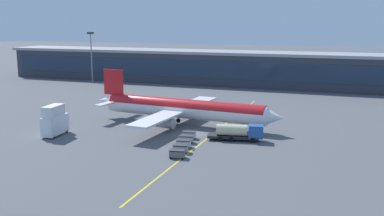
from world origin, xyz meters
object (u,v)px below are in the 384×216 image
fuel_tanker (239,132)px  baggage_cart_4 (189,135)px  baggage_cart_2 (184,143)px  baggage_cart_1 (181,148)px  main_airliner (183,108)px  catering_lift (55,121)px  baggage_cart_3 (186,139)px  baggage_cart_0 (177,154)px

fuel_tanker → baggage_cart_4: (-9.77, -1.89, -0.96)m
baggage_cart_2 → baggage_cart_1: bearing=-78.9°
baggage_cart_2 → baggage_cart_4: size_ratio=1.00×
main_airliner → baggage_cart_1: size_ratio=15.82×
main_airliner → baggage_cart_1: 21.34m
fuel_tanker → catering_lift: bearing=-166.4°
baggage_cart_3 → baggage_cart_0: bearing=-78.9°
baggage_cart_0 → baggage_cart_1: (-0.62, 3.14, 0.00)m
baggage_cart_3 → baggage_cart_4: size_ratio=1.00×
catering_lift → baggage_cart_4: catering_lift is taller
baggage_cart_0 → baggage_cart_4: same height
main_airliner → baggage_cart_3: 15.14m
baggage_cart_0 → catering_lift: bearing=169.1°
baggage_cart_1 → baggage_cart_2: size_ratio=1.00×
main_airliner → baggage_cart_2: bearing=-68.5°
main_airliner → fuel_tanker: 17.49m
baggage_cart_2 → baggage_cart_3: same height
baggage_cart_1 → baggage_cart_4: 9.60m
baggage_cart_2 → baggage_cart_4: bearing=101.1°
baggage_cart_0 → baggage_cart_4: size_ratio=1.00×
catering_lift → baggage_cart_1: catering_lift is taller
baggage_cart_2 → baggage_cart_4: (-1.24, 6.28, 0.00)m
baggage_cart_4 → baggage_cart_2: bearing=-78.9°
main_airliner → baggage_cart_0: bearing=-71.2°
fuel_tanker → baggage_cart_0: (-7.30, -14.45, -0.96)m
main_airliner → baggage_cart_3: (5.97, -13.57, -3.04)m
baggage_cart_0 → fuel_tanker: bearing=63.2°
fuel_tanker → baggage_cart_1: (-7.92, -11.31, -0.96)m
fuel_tanker → baggage_cart_1: 13.84m
catering_lift → baggage_cart_2: size_ratio=2.41×
baggage_cart_0 → baggage_cart_4: bearing=101.1°
main_airliner → baggage_cart_1: (7.21, -19.85, -3.04)m
baggage_cart_2 → baggage_cart_3: size_ratio=1.00×
fuel_tanker → baggage_cart_2: size_ratio=3.82×
baggage_cart_1 → baggage_cart_4: bearing=101.1°
main_airliner → catering_lift: (-21.35, -17.35, -0.75)m
baggage_cart_3 → baggage_cart_4: same height
fuel_tanker → baggage_cart_0: fuel_tanker is taller
catering_lift → fuel_tanker: bearing=13.6°
fuel_tanker → baggage_cart_2: 11.85m
catering_lift → baggage_cart_2: 28.05m
baggage_cart_3 → baggage_cart_1: bearing=-78.9°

